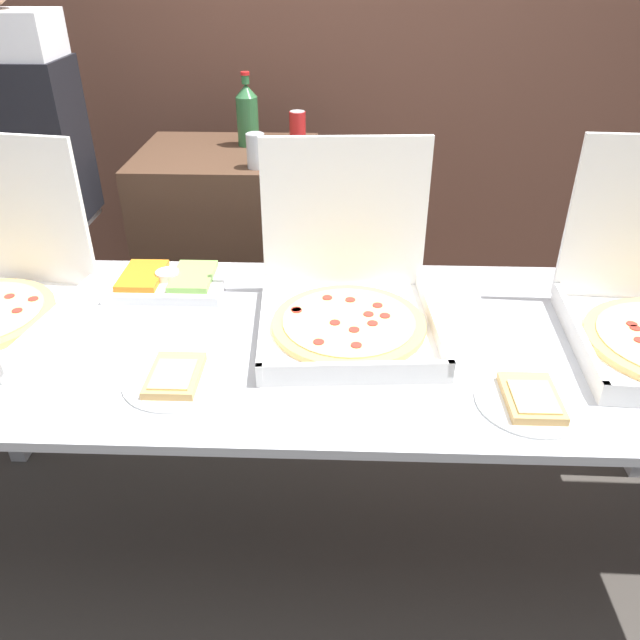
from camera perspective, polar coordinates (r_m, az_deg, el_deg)
name	(u,v)px	position (r m, az deg, el deg)	size (l,w,h in m)	color
ground_plane	(320,546)	(2.22, 0.00, -19.98)	(16.00, 16.00, 0.00)	#423D38
brick_wall_behind	(333,29)	(3.11, 1.22, 25.07)	(10.00, 0.06, 2.80)	brown
buffet_table	(320,363)	(1.70, 0.00, -3.94)	(2.48, 0.87, 0.84)	#B7BABF
pizza_box_near_left	(348,296)	(1.68, 2.54, 2.22)	(0.49, 0.51, 0.46)	white
paper_plate_front_center	(531,400)	(1.50, 18.74, -6.91)	(0.25, 0.25, 0.03)	white
paper_plate_front_right	(175,377)	(1.53, -13.11, -5.11)	(0.25, 0.25, 0.03)	white
veggie_tray	(168,281)	(1.94, -13.69, 3.49)	(0.34, 0.23, 0.05)	white
sideboard_podium	(236,270)	(2.74, -7.71, 4.56)	(0.70, 0.58, 1.03)	#4C3323
soda_bottle	(247,114)	(2.60, -6.66, 18.18)	(0.09, 0.09, 0.28)	#2D6638
soda_can_silver	(256,151)	(2.32, -5.90, 15.15)	(0.07, 0.07, 0.12)	silver
soda_can_colored	(298,127)	(2.63, -2.07, 17.23)	(0.07, 0.07, 0.12)	red
person_server_vest	(29,183)	(2.51, -25.07, 11.27)	(0.42, 0.24, 1.76)	slate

